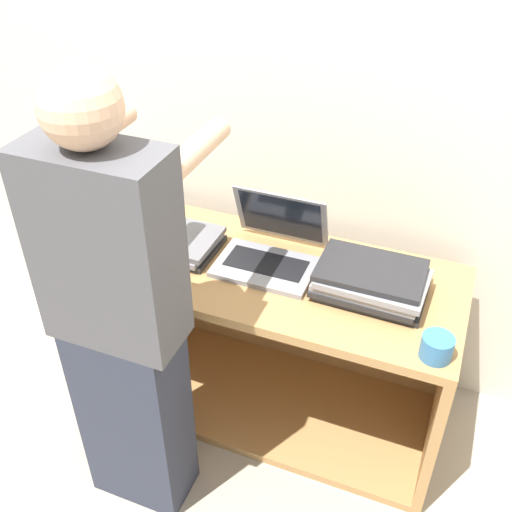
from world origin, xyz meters
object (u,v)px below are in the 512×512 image
at_px(laptop_stack_left, 170,240).
at_px(person, 121,323).
at_px(mug, 437,347).
at_px(laptop_open, 271,250).
at_px(laptop_stack_right, 371,282).

height_order(laptop_stack_left, person, person).
xyz_separation_m(laptop_stack_left, mug, (1.03, -0.22, 0.01)).
xyz_separation_m(laptop_open, laptop_stack_right, (0.39, -0.05, 0.00)).
relative_size(person, mug, 16.04).
distance_m(laptop_stack_right, mug, 0.34).
bearing_deg(laptop_stack_right, person, -140.98).
xyz_separation_m(laptop_stack_right, mug, (0.25, -0.22, -0.01)).
relative_size(laptop_stack_right, mug, 3.86).
bearing_deg(laptop_open, mug, -23.30).
relative_size(laptop_stack_left, mug, 3.77).
relative_size(laptop_open, laptop_stack_right, 0.94).
height_order(laptop_stack_right, mug, laptop_stack_right).
xyz_separation_m(laptop_open, laptop_stack_left, (-0.39, -0.05, -0.02)).
distance_m(laptop_open, mug, 0.69).
distance_m(laptop_stack_left, person, 0.54).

